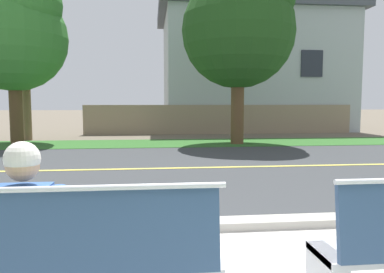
{
  "coord_description": "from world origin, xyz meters",
  "views": [
    {
      "loc": [
        -0.8,
        -1.89,
        1.49
      ],
      "look_at": [
        -0.22,
        3.54,
        1.0
      ],
      "focal_mm": 34.83,
      "sensor_mm": 36.0,
      "label": 1
    }
  ],
  "objects_px": {
    "shade_tree_far_left": "(15,30)",
    "shade_tree_left": "(242,23)",
    "bench_left": "(81,265)",
    "seated_person_blue": "(30,225)"
  },
  "relations": [
    {
      "from": "shade_tree_left",
      "to": "bench_left",
      "type": "bearing_deg",
      "value": -108.79
    },
    {
      "from": "shade_tree_far_left",
      "to": "shade_tree_left",
      "type": "height_order",
      "value": "shade_tree_left"
    },
    {
      "from": "bench_left",
      "to": "shade_tree_far_left",
      "type": "relative_size",
      "value": 0.29
    },
    {
      "from": "bench_left",
      "to": "shade_tree_far_left",
      "type": "bearing_deg",
      "value": 110.24
    },
    {
      "from": "shade_tree_left",
      "to": "seated_person_blue",
      "type": "bearing_deg",
      "value": -110.8
    },
    {
      "from": "bench_left",
      "to": "seated_person_blue",
      "type": "relative_size",
      "value": 1.45
    },
    {
      "from": "seated_person_blue",
      "to": "shade_tree_left",
      "type": "distance_m",
      "value": 11.95
    },
    {
      "from": "seated_person_blue",
      "to": "shade_tree_far_left",
      "type": "height_order",
      "value": "shade_tree_far_left"
    },
    {
      "from": "bench_left",
      "to": "shade_tree_left",
      "type": "bearing_deg",
      "value": 71.21
    },
    {
      "from": "bench_left",
      "to": "seated_person_blue",
      "type": "bearing_deg",
      "value": 154.8
    }
  ]
}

